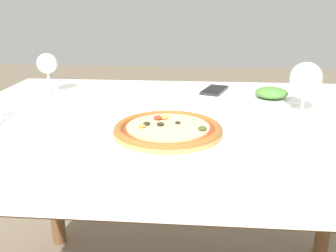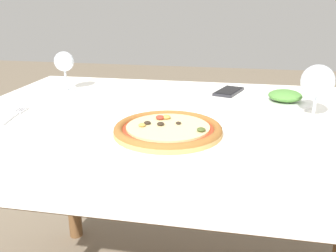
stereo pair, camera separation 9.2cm
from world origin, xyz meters
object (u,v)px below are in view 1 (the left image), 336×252
object	(u,v)px
dining_table	(185,146)
wine_glass_far_right	(47,65)
pizza_plate	(168,131)
cell_phone	(215,90)
wine_glass_far_left	(306,79)
side_plate	(271,96)
fork	(1,121)

from	to	relation	value
dining_table	wine_glass_far_right	bearing A→B (deg)	152.56
pizza_plate	cell_phone	bearing A→B (deg)	74.84
dining_table	pizza_plate	distance (m)	0.18
pizza_plate	cell_phone	distance (m)	0.51
wine_glass_far_left	wine_glass_far_right	size ratio (longest dim) A/B	1.07
cell_phone	side_plate	size ratio (longest dim) A/B	0.86
wine_glass_far_left	cell_phone	distance (m)	0.38
pizza_plate	wine_glass_far_left	size ratio (longest dim) A/B	1.98
side_plate	fork	bearing A→B (deg)	-160.21
wine_glass_far_left	cell_phone	xyz separation A→B (m)	(-0.25, 0.27, -0.10)
side_plate	pizza_plate	bearing A→B (deg)	-130.38
pizza_plate	fork	bearing A→B (deg)	169.68
dining_table	wine_glass_far_left	size ratio (longest dim) A/B	8.85
cell_phone	side_plate	distance (m)	0.22
pizza_plate	wine_glass_far_right	size ratio (longest dim) A/B	2.13
fork	wine_glass_far_right	size ratio (longest dim) A/B	1.16
side_plate	wine_glass_far_left	bearing A→B (deg)	-67.71
wine_glass_far_right	wine_glass_far_left	bearing A→B (deg)	-12.41
pizza_plate	fork	distance (m)	0.48
dining_table	wine_glass_far_left	xyz separation A→B (m)	(0.34, 0.07, 0.19)
pizza_plate	cell_phone	world-z (taller)	pizza_plate
fork	cell_phone	world-z (taller)	cell_phone
wine_glass_far_right	cell_phone	world-z (taller)	wine_glass_far_right
pizza_plate	wine_glass_far_right	bearing A→B (deg)	138.68
dining_table	fork	size ratio (longest dim) A/B	8.19
fork	cell_phone	distance (m)	0.73
side_plate	dining_table	bearing A→B (deg)	-140.86
fork	wine_glass_far_left	bearing A→B (deg)	8.79
wine_glass_far_right	side_plate	xyz separation A→B (m)	(0.78, -0.03, -0.09)
cell_phone	pizza_plate	bearing A→B (deg)	-105.16
wine_glass_far_right	cell_phone	distance (m)	0.61
wine_glass_far_right	cell_phone	bearing A→B (deg)	8.28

